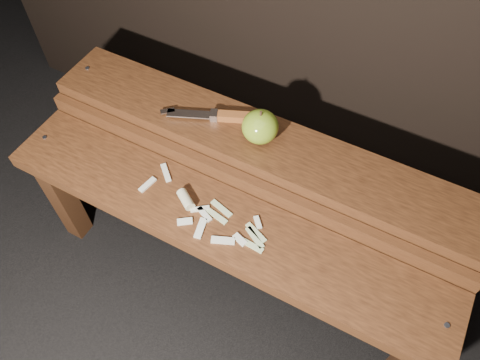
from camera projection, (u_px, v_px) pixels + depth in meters
The scene contains 6 objects.
ground at pixel (231, 273), 1.52m from camera, with size 60.00×60.00×0.00m, color black.
bench_front_tier at pixel (218, 236), 1.20m from camera, with size 1.20×0.20×0.42m.
bench_rear_tier at pixel (258, 160), 1.27m from camera, with size 1.20×0.21×0.50m.
apple at pixel (260, 127), 1.17m from camera, with size 0.09×0.09×0.10m.
knife at pixel (225, 116), 1.23m from camera, with size 0.25×0.12×0.02m.
apple_scraps at pixel (201, 211), 1.16m from camera, with size 0.36×0.15×0.03m.
Camera 1 is at (0.32, -0.55, 1.41)m, focal length 35.00 mm.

